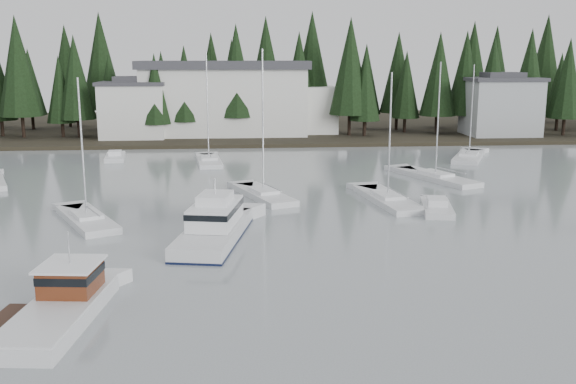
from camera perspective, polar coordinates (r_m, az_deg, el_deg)
name	(u,v)px	position (r m, az deg, el deg)	size (l,w,h in m)	color
far_shore_land	(255,127)	(112.75, -2.93, 5.81)	(240.00, 54.00, 1.00)	black
conifer_treeline	(257,134)	(101.82, -2.74, 5.16)	(200.00, 22.00, 20.00)	black
house_west	(133,109)	(95.50, -13.57, 7.21)	(9.54, 7.42, 8.75)	silver
house_east_a	(501,105)	(101.24, 18.39, 7.33)	(10.60, 8.48, 9.25)	#999EA0
harbor_inn	(238,99)	(97.60, -4.46, 8.25)	(29.50, 11.50, 10.90)	silver
lobster_boat_brown	(60,309)	(31.92, -19.61, -9.73)	(5.16, 9.10, 4.36)	silver
cabin_cruiser_center	(215,229)	(43.00, -6.55, -3.27)	(5.39, 11.33, 4.68)	silver
sailboat_0	(469,158)	(79.92, 15.78, 2.92)	(7.15, 10.51, 11.63)	silver
sailboat_1	(87,222)	(49.34, -17.43, -2.54)	(6.34, 9.24, 11.06)	silver
sailboat_2	(388,201)	(54.36, 8.85, -0.83)	(4.18, 10.55, 11.27)	silver
sailboat_5	(435,179)	(65.40, 12.96, 1.16)	(6.49, 10.98, 12.02)	silver
sailboat_7	(209,162)	(74.22, -7.04, 2.63)	(3.50, 9.15, 12.97)	silver
sailboat_9	(263,196)	(55.57, -2.20, -0.40)	(5.56, 9.44, 13.15)	silver
runabout_1	(437,209)	(51.99, 13.09, -1.50)	(3.45, 6.51, 1.42)	silver
runabout_3	(115,158)	(79.03, -15.11, 2.92)	(2.95, 6.09, 1.42)	silver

